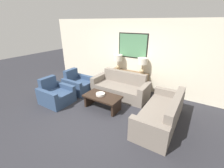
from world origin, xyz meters
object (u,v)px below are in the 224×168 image
(table_lamp_right, at_px, (142,63))
(armchair_near_back_wall, at_px, (78,85))
(decorative_bowl, at_px, (100,94))
(armchair_near_camera, at_px, (56,95))
(console_table, at_px, (129,80))
(table_lamp_left, at_px, (118,59))
(couch_by_back_wall, at_px, (120,88))
(couch_by_side, at_px, (162,115))
(coffee_table, at_px, (102,99))

(table_lamp_right, distance_m, armchair_near_back_wall, 2.59)
(decorative_bowl, distance_m, armchair_near_camera, 1.57)
(console_table, height_order, armchair_near_camera, armchair_near_camera)
(console_table, xyz_separation_m, armchair_near_camera, (-1.58, -2.28, -0.10))
(table_lamp_left, height_order, table_lamp_right, same)
(console_table, xyz_separation_m, couch_by_back_wall, (0.00, -0.67, -0.08))
(couch_by_back_wall, relative_size, couch_by_side, 1.00)
(couch_by_back_wall, height_order, armchair_near_camera, couch_by_back_wall)
(table_lamp_left, height_order, armchair_near_back_wall, table_lamp_left)
(table_lamp_left, height_order, armchair_near_camera, table_lamp_left)
(table_lamp_left, distance_m, armchair_near_back_wall, 1.86)
(table_lamp_left, bearing_deg, armchair_near_back_wall, -130.97)
(console_table, xyz_separation_m, table_lamp_right, (0.51, 0.00, 0.80))
(couch_by_side, bearing_deg, armchair_near_back_wall, 174.08)
(coffee_table, distance_m, decorative_bowl, 0.17)
(console_table, height_order, decorative_bowl, console_table)
(couch_by_side, height_order, armchair_near_back_wall, couch_by_side)
(armchair_near_back_wall, bearing_deg, decorative_bowl, -19.55)
(coffee_table, relative_size, decorative_bowl, 4.10)
(table_lamp_left, xyz_separation_m, armchair_near_back_wall, (-1.07, -1.23, -0.89))
(console_table, distance_m, table_lamp_left, 0.95)
(armchair_near_camera, bearing_deg, decorative_bowl, 19.56)
(armchair_near_back_wall, bearing_deg, table_lamp_left, 49.03)
(table_lamp_right, bearing_deg, decorative_bowl, -109.60)
(table_lamp_right, distance_m, couch_by_side, 2.18)
(table_lamp_left, xyz_separation_m, table_lamp_right, (1.03, 0.00, 0.00))
(console_table, bearing_deg, table_lamp_left, 180.00)
(table_lamp_left, bearing_deg, decorative_bowl, -77.14)
(table_lamp_left, bearing_deg, couch_by_back_wall, -52.69)
(console_table, bearing_deg, couch_by_back_wall, -90.00)
(table_lamp_right, relative_size, armchair_near_camera, 0.64)
(couch_by_back_wall, distance_m, coffee_table, 1.08)
(table_lamp_left, bearing_deg, console_table, -0.00)
(console_table, relative_size, armchair_near_back_wall, 1.59)
(table_lamp_left, xyz_separation_m, armchair_near_camera, (-1.07, -2.28, -0.89))
(couch_by_back_wall, distance_m, armchair_near_camera, 2.25)
(table_lamp_right, xyz_separation_m, couch_by_side, (1.23, -1.58, -0.88))
(console_table, distance_m, armchair_near_camera, 2.77)
(armchair_near_back_wall, height_order, armchair_near_camera, same)
(console_table, bearing_deg, armchair_near_camera, -124.80)
(table_lamp_left, distance_m, couch_by_back_wall, 1.22)
(decorative_bowl, xyz_separation_m, armchair_near_camera, (-1.47, -0.52, -0.19))
(armchair_near_camera, bearing_deg, table_lamp_left, 64.83)
(table_lamp_right, xyz_separation_m, armchair_near_camera, (-2.10, -2.28, -0.89))
(couch_by_side, bearing_deg, console_table, 137.80)
(armchair_near_back_wall, bearing_deg, armchair_near_camera, -90.00)
(coffee_table, height_order, decorative_bowl, decorative_bowl)
(table_lamp_left, xyz_separation_m, decorative_bowl, (0.40, -1.75, -0.70))
(table_lamp_right, height_order, couch_by_side, table_lamp_right)
(coffee_table, bearing_deg, couch_by_side, 5.72)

